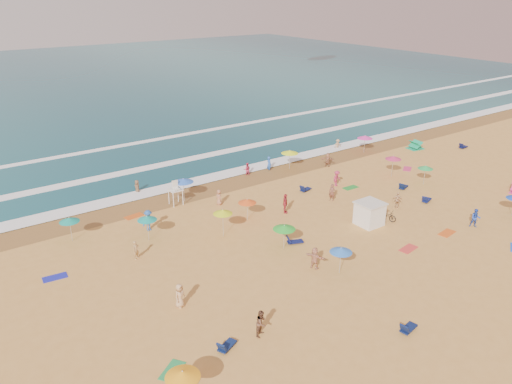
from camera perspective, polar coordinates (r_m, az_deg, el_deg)
ground at (r=44.25m, az=5.69°, el=-3.91°), size 220.00×220.00×0.00m
ocean at (r=118.31m, az=-22.36°, el=11.34°), size 220.00×140.00×0.18m
wet_sand at (r=53.44m, az=-3.05°, el=0.96°), size 220.00×220.00×0.00m
surf_foam at (r=60.61m, az=-7.54°, el=3.54°), size 200.00×18.70×0.05m
cabana at (r=45.06m, az=12.83°, el=-2.48°), size 2.00×2.00×2.00m
cabana_roof at (r=44.63m, az=12.95°, el=-1.25°), size 2.20×2.20×0.12m
bicycle at (r=46.42m, az=14.64°, el=-2.58°), size 1.24×1.99×0.99m
lifeguard_stand at (r=48.50m, az=-9.17°, el=-0.28°), size 1.20×1.20×2.10m
beach_umbrellas at (r=43.54m, az=4.69°, el=-1.34°), size 60.04×27.42×0.81m
loungers at (r=47.03m, az=15.32°, el=-2.75°), size 47.27×21.67×0.34m
towels at (r=41.77m, az=6.40°, el=-5.61°), size 47.41×24.87×0.03m
popup_tents at (r=62.54m, az=22.47°, el=3.07°), size 5.76×17.78×1.20m
beachgoers at (r=46.87m, az=3.15°, el=-1.18°), size 33.65×26.52×2.14m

